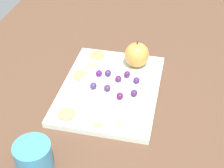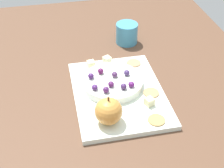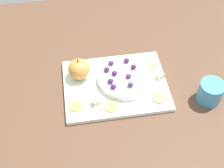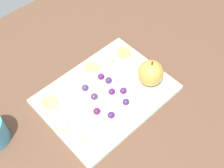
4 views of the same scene
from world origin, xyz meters
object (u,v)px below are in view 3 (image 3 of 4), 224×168
object	(u,v)px
cheese_cube_2	(160,76)
grape_3	(114,73)
serving_dish	(124,78)
cheese_cube_1	(152,64)
grape_2	(107,69)
grape_5	(126,60)
apple_whole	(79,69)
grape_6	(131,85)
cracker_0	(159,98)
grape_8	(134,67)
grape_1	(111,81)
cracker_1	(76,106)
grape_0	(129,76)
grape_4	(113,87)
cracker_2	(111,107)
cheese_cube_0	(96,102)
grape_7	(111,63)
platter	(115,85)
cup	(211,92)

from	to	relation	value
cheese_cube_2	grape_3	world-z (taller)	grape_3
serving_dish	cheese_cube_1	bearing A→B (deg)	23.83
grape_2	grape_5	bearing A→B (deg)	23.13
cheese_cube_2	grape_5	world-z (taller)	grape_5
grape_3	grape_2	bearing A→B (deg)	143.59
apple_whole	grape_6	xyz separation A→B (cm)	(16.28, -8.91, -0.51)
cracker_0	grape_6	bearing A→B (deg)	152.51
grape_8	grape_1	bearing A→B (deg)	-149.81
cracker_1	grape_1	bearing A→B (deg)	26.95
grape_6	cracker_0	bearing A→B (deg)	-27.49
grape_0	grape_4	size ratio (longest dim) A/B	1.00
serving_dish	cracker_2	xyz separation A→B (cm)	(-6.11, -10.53, -0.95)
cheese_cube_1	cracker_2	size ratio (longest dim) A/B	0.49
cheese_cube_0	cracker_1	xyz separation A→B (cm)	(-6.60, -0.04, -0.94)
cheese_cube_1	grape_8	distance (cm)	7.77
cracker_1	grape_1	xyz separation A→B (cm)	(12.30, 6.25, 2.99)
cheese_cube_0	grape_2	distance (cm)	12.77
grape_0	grape_5	xyz separation A→B (cm)	(0.61, 7.19, 0.05)
grape_0	grape_4	distance (cm)	6.88
cracker_0	cheese_cube_0	bearing A→B (deg)	177.44
cheese_cube_1	cheese_cube_2	distance (cm)	5.78
grape_6	grape_7	bearing A→B (deg)	114.58
platter	grape_5	xyz separation A→B (cm)	(5.11, 7.41, 3.96)
serving_dish	grape_5	size ratio (longest dim) A/B	9.48
grape_4	grape_8	size ratio (longest dim) A/B	1.00
apple_whole	grape_5	bearing A→B (deg)	6.93
grape_5	grape_6	distance (cm)	10.99
cracker_1	grape_5	xyz separation A→B (cm)	(19.26, 14.72, 2.97)
cheese_cube_2	grape_3	distance (cm)	15.89
platter	cracker_0	bearing A→B (deg)	-31.48
cracker_0	grape_5	bearing A→B (deg)	117.94
platter	grape_1	xyz separation A→B (cm)	(-1.85, -1.05, 3.98)
grape_1	grape_7	bearing A→B (deg)	80.24
grape_2	grape_6	size ratio (longest dim) A/B	1.00
cheese_cube_2	cup	bearing A→B (deg)	-35.52
grape_5	cracker_0	bearing A→B (deg)	-62.06
platter	cheese_cube_0	xyz separation A→B (cm)	(-7.55, -7.26, 1.92)
grape_1	grape_5	size ratio (longest dim) A/B	1.00
cracker_0	grape_3	distance (cm)	17.33
apple_whole	grape_4	xyz separation A→B (cm)	(10.54, -8.87, -0.57)
platter	grape_6	size ratio (longest dim) A/B	18.01
grape_3	grape_4	bearing A→B (deg)	-102.38
grape_3	grape_5	bearing A→B (deg)	44.33
platter	grape_1	world-z (taller)	grape_1
grape_4	cracker_0	bearing A→B (deg)	-17.71
cheese_cube_1	grape_5	bearing A→B (deg)	171.48
cracker_2	grape_8	size ratio (longest dim) A/B	2.38
grape_5	grape_7	world-z (taller)	grape_5
grape_5	cheese_cube_2	bearing A→B (deg)	-33.44
serving_dish	grape_2	bearing A→B (deg)	152.07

